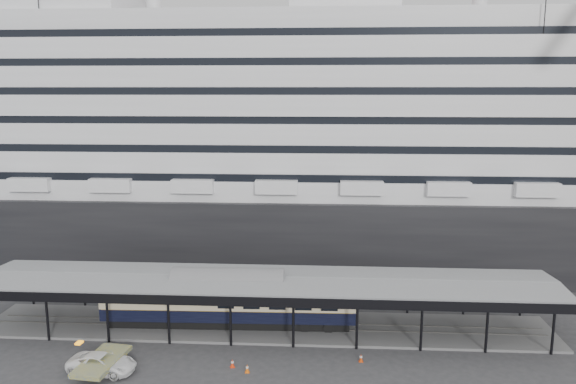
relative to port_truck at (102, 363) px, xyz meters
name	(u,v)px	position (x,y,z in m)	size (l,w,h in m)	color
ground	(261,351)	(12.83, 4.72, -0.79)	(200.00, 200.00, 0.00)	#323235
cruise_ship	(285,125)	(12.88, 36.72, 17.56)	(130.00, 30.00, 43.90)	black
platform_canopy	(266,305)	(12.83, 9.72, 1.57)	(56.00, 9.18, 5.30)	slate
port_truck	(102,363)	(0.00, 0.00, 0.00)	(2.62, 5.68, 1.58)	white
pullman_carriage	(228,299)	(9.07, 9.72, 2.15)	(24.97, 3.74, 24.46)	black
traffic_cone_left	(232,363)	(10.73, 1.51, -0.42)	(0.51, 0.51, 0.74)	#F1350D
traffic_cone_mid	(247,368)	(12.11, 0.69, -0.42)	(0.43, 0.43, 0.74)	orange
traffic_cone_right	(361,358)	(21.74, 3.17, -0.42)	(0.41, 0.41, 0.73)	#D43F0B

